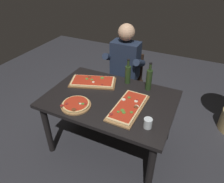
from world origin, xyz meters
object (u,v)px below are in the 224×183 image
at_px(oil_bottle_amber, 149,79).
at_px(diner_chair, 126,79).
at_px(wine_bottle_dark, 128,74).
at_px(tumbler_near_camera, 148,123).
at_px(pizza_round_far, 76,105).
at_px(pizza_rectangular_front, 93,82).
at_px(seated_diner, 124,67).
at_px(pizza_rectangular_left, 128,107).
at_px(dining_table, 110,104).

distance_m(oil_bottle_amber, diner_chair, 0.80).
relative_size(wine_bottle_dark, oil_bottle_amber, 0.92).
xyz_separation_m(tumbler_near_camera, diner_chair, (-0.65, 1.12, -0.30)).
height_order(pizza_round_far, diner_chair, diner_chair).
xyz_separation_m(pizza_rectangular_front, pizza_round_far, (0.07, -0.47, -0.00)).
xyz_separation_m(diner_chair, seated_diner, (0.00, -0.12, 0.26)).
bearing_deg(tumbler_near_camera, seated_diner, 123.03).
relative_size(pizza_rectangular_left, tumbler_near_camera, 6.08).
height_order(pizza_rectangular_left, oil_bottle_amber, oil_bottle_amber).
distance_m(pizza_round_far, wine_bottle_dark, 0.74).
distance_m(dining_table, pizza_round_far, 0.40).
bearing_deg(oil_bottle_amber, pizza_round_far, -132.45).
xyz_separation_m(pizza_rectangular_front, tumbler_near_camera, (0.83, -0.45, 0.03)).
bearing_deg(pizza_round_far, seated_diner, 84.04).
relative_size(pizza_rectangular_left, wine_bottle_dark, 1.85).
height_order(pizza_rectangular_left, diner_chair, diner_chair).
xyz_separation_m(dining_table, pizza_rectangular_front, (-0.32, 0.19, 0.11)).
distance_m(tumbler_near_camera, seated_diner, 1.20).
bearing_deg(pizza_round_far, diner_chair, 84.66).
xyz_separation_m(pizza_round_far, seated_diner, (0.11, 1.02, -0.02)).
bearing_deg(tumbler_near_camera, wine_bottle_dark, 125.23).
relative_size(pizza_rectangular_left, oil_bottle_amber, 1.70).
xyz_separation_m(dining_table, pizza_round_far, (-0.25, -0.29, 0.11)).
bearing_deg(pizza_round_far, dining_table, 49.12).
bearing_deg(pizza_round_far, wine_bottle_dark, 65.44).
bearing_deg(diner_chair, oil_bottle_amber, -47.80).
relative_size(tumbler_near_camera, seated_diner, 0.07).
bearing_deg(wine_bottle_dark, oil_bottle_amber, -7.80).
distance_m(pizza_round_far, seated_diner, 1.03).
bearing_deg(wine_bottle_dark, tumbler_near_camera, -54.77).
bearing_deg(seated_diner, pizza_rectangular_left, -64.48).
bearing_deg(oil_bottle_amber, seated_diner, 139.75).
bearing_deg(dining_table, diner_chair, 99.51).
bearing_deg(dining_table, pizza_rectangular_left, -20.29).
height_order(dining_table, pizza_round_far, pizza_round_far).
height_order(dining_table, pizza_rectangular_front, pizza_rectangular_front).
height_order(pizza_rectangular_front, diner_chair, diner_chair).
bearing_deg(pizza_round_far, tumbler_near_camera, 1.53).
bearing_deg(dining_table, pizza_round_far, -130.88).
relative_size(pizza_round_far, wine_bottle_dark, 1.00).
relative_size(dining_table, seated_diner, 1.05).
relative_size(pizza_rectangular_front, pizza_round_far, 1.96).
xyz_separation_m(pizza_rectangular_left, tumbler_near_camera, (0.26, -0.18, 0.03)).
relative_size(pizza_rectangular_left, diner_chair, 0.66).
relative_size(pizza_rectangular_front, seated_diner, 0.46).
relative_size(pizza_rectangular_front, wine_bottle_dark, 1.96).
bearing_deg(diner_chair, dining_table, -80.49).
distance_m(pizza_rectangular_left, seated_diner, 0.92).
relative_size(pizza_round_far, oil_bottle_amber, 0.92).
height_order(wine_bottle_dark, oil_bottle_amber, oil_bottle_amber).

